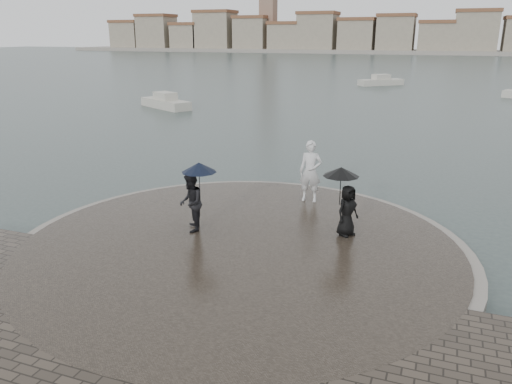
% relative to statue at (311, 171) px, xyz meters
% --- Properties ---
extents(ground, '(400.00, 400.00, 0.00)m').
position_rel_statue_xyz_m(ground, '(-0.85, -7.76, -1.40)').
color(ground, '#2B3835').
rests_on(ground, ground).
extents(kerb_ring, '(12.50, 12.50, 0.32)m').
position_rel_statue_xyz_m(kerb_ring, '(-0.85, -4.26, -1.24)').
color(kerb_ring, gray).
rests_on(kerb_ring, ground).
extents(quay_tip, '(11.90, 11.90, 0.36)m').
position_rel_statue_xyz_m(quay_tip, '(-0.85, -4.26, -1.22)').
color(quay_tip, '#2D261E').
rests_on(quay_tip, ground).
extents(statue, '(0.80, 0.55, 2.09)m').
position_rel_statue_xyz_m(statue, '(0.00, 0.00, 0.00)').
color(statue, silver).
rests_on(statue, quay_tip).
extents(visitor_left, '(1.22, 1.11, 2.04)m').
position_rel_statue_xyz_m(visitor_left, '(-2.45, -3.84, 0.05)').
color(visitor_left, black).
rests_on(visitor_left, quay_tip).
extents(visitor_right, '(1.15, 1.04, 1.95)m').
position_rel_statue_xyz_m(visitor_right, '(1.68, -2.59, 0.08)').
color(visitor_right, black).
rests_on(visitor_right, quay_tip).
extents(far_skyline, '(260.00, 20.00, 37.00)m').
position_rel_statue_xyz_m(far_skyline, '(-7.14, 152.95, 4.21)').
color(far_skyline, gray).
rests_on(far_skyline, ground).
extents(boats, '(48.44, 30.60, 1.50)m').
position_rel_statue_xyz_m(boats, '(4.40, 35.26, -1.03)').
color(boats, '#B9B5A7').
rests_on(boats, ground).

